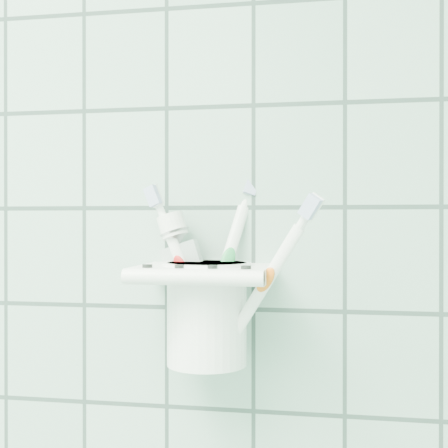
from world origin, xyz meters
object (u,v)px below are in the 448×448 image
Objects in this scene: holder_bracket at (204,275)px; cup at (207,309)px; toothbrush_pink at (216,262)px; toothbrush_orange at (220,261)px; toothpaste_tube at (210,270)px; toothbrush_blue at (197,256)px.

holder_bracket and cup have the same top height.
cup is 0.05m from toothbrush_pink.
toothbrush_orange reaches higher than toothbrush_pink.
toothpaste_tube is at bearing 79.72° from cup.
toothbrush_pink is 0.02m from toothbrush_blue.
holder_bracket is 0.82× the size of toothpaste_tube.
toothbrush_blue is (-0.01, -0.01, 0.02)m from holder_bracket.
toothbrush_blue reaches higher than holder_bracket.
holder_bracket is 0.73× the size of toothbrush_orange.
holder_bracket is 0.01m from toothpaste_tube.
toothbrush_blue reaches higher than toothpaste_tube.
toothbrush_blue reaches higher than toothbrush_orange.
cup is at bearing -96.77° from toothpaste_tube.
toothbrush_pink is (0.01, 0.01, 0.01)m from holder_bracket.
toothpaste_tube reaches higher than holder_bracket.
cup is 0.56× the size of toothbrush_pink.
toothpaste_tube is (-0.01, 0.00, -0.01)m from toothbrush_pink.
holder_bracket is 0.67× the size of toothbrush_blue.
toothpaste_tube is at bearing 156.79° from toothbrush_pink.
toothbrush_blue is 0.03m from toothpaste_tube.
toothbrush_pink is at bearing 29.59° from cup.
toothbrush_blue is 1.23× the size of toothpaste_tube.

